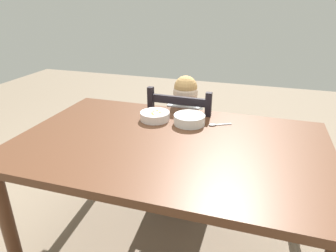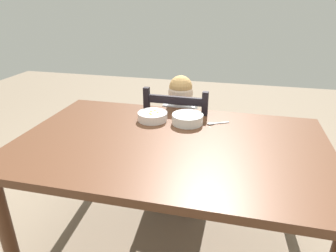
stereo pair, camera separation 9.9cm
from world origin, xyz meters
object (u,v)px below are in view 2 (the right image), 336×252
object	(u,v)px
dining_table	(170,156)
dining_chair	(179,145)
bowl_of_carrots	(153,116)
bowl_of_peas	(188,119)
spoon	(214,123)
child_figure	(179,122)

from	to	relation	value
dining_table	dining_chair	bearing A→B (deg)	96.65
dining_chair	bowl_of_carrots	xyz separation A→B (m)	(-0.11, -0.30, 0.33)
dining_chair	bowl_of_peas	xyz separation A→B (m)	(0.11, -0.30, 0.34)
dining_table	spoon	distance (m)	0.35
dining_table	bowl_of_peas	world-z (taller)	bowl_of_peas
dining_table	bowl_of_carrots	bearing A→B (deg)	123.81
bowl_of_peas	dining_chair	bearing A→B (deg)	109.69
child_figure	spoon	distance (m)	0.39
child_figure	bowl_of_peas	world-z (taller)	child_figure
dining_chair	spoon	distance (m)	0.49
dining_chair	child_figure	distance (m)	0.19
spoon	bowl_of_peas	bearing A→B (deg)	-170.31
child_figure	dining_table	bearing A→B (deg)	-83.36
bowl_of_peas	child_figure	bearing A→B (deg)	109.96
dining_table	spoon	size ratio (longest dim) A/B	12.20
bowl_of_peas	bowl_of_carrots	size ratio (longest dim) A/B	1.03
dining_table	spoon	bearing A→B (deg)	55.21
dining_table	bowl_of_carrots	size ratio (longest dim) A/B	9.01
spoon	dining_chair	bearing A→B (deg)	133.41
dining_chair	bowl_of_carrots	bearing A→B (deg)	-109.40
bowl_of_carrots	bowl_of_peas	bearing A→B (deg)	0.01
bowl_of_peas	bowl_of_carrots	xyz separation A→B (m)	(-0.21, -0.00, -0.00)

